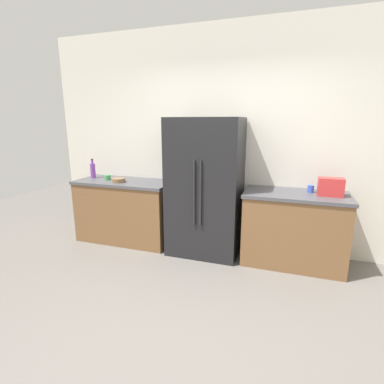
% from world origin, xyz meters
% --- Properties ---
extents(ground_plane, '(10.63, 10.63, 0.00)m').
position_xyz_m(ground_plane, '(0.00, 0.00, 0.00)').
color(ground_plane, slate).
extents(kitchen_back_panel, '(5.32, 0.10, 2.93)m').
position_xyz_m(kitchen_back_panel, '(0.00, 1.76, 1.47)').
color(kitchen_back_panel, silver).
rests_on(kitchen_back_panel, ground_plane).
extents(counter_left, '(1.39, 0.64, 0.89)m').
position_xyz_m(counter_left, '(-1.45, 1.40, 0.45)').
color(counter_left, brown).
rests_on(counter_left, ground_plane).
extents(counter_right, '(1.20, 0.64, 0.89)m').
position_xyz_m(counter_right, '(0.88, 1.40, 0.45)').
color(counter_right, brown).
rests_on(counter_right, ground_plane).
extents(refrigerator, '(0.91, 0.66, 1.77)m').
position_xyz_m(refrigerator, '(-0.24, 1.37, 0.88)').
color(refrigerator, black).
rests_on(refrigerator, ground_plane).
extents(toaster, '(0.27, 0.15, 0.21)m').
position_xyz_m(toaster, '(1.23, 1.38, 1.00)').
color(toaster, red).
rests_on(toaster, counter_right).
extents(bottle_a, '(0.08, 0.08, 0.29)m').
position_xyz_m(bottle_a, '(-2.01, 1.44, 1.01)').
color(bottle_a, purple).
rests_on(bottle_a, counter_left).
extents(cup_a, '(0.07, 0.07, 0.09)m').
position_xyz_m(cup_a, '(1.03, 1.49, 0.94)').
color(cup_a, blue).
rests_on(cup_a, counter_right).
extents(cup_b, '(0.08, 0.08, 0.07)m').
position_xyz_m(cup_b, '(-1.71, 1.37, 0.93)').
color(cup_b, green).
rests_on(cup_b, counter_left).
extents(bowl_a, '(0.18, 0.18, 0.06)m').
position_xyz_m(bowl_a, '(-1.47, 1.28, 0.92)').
color(bowl_a, brown).
rests_on(bowl_a, counter_left).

